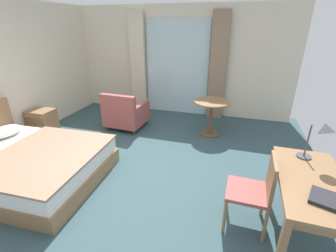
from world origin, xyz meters
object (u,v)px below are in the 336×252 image
armchair_by_window (125,114)px  round_cafe_table (211,110)px  desk_chair (256,189)px  bed (24,163)px  desk_lamp (322,133)px  nightstand (43,123)px  closed_book (326,199)px  writing_desk (310,188)px

armchair_by_window → round_cafe_table: 1.85m
desk_chair → bed: bearing=-179.8°
armchair_by_window → bed: bearing=-105.6°
desk_lamp → round_cafe_table: (-1.32, 2.07, -0.59)m
nightstand → round_cafe_table: 3.45m
desk_lamp → armchair_by_window: desk_lamp is taller
bed → closed_book: 3.75m
writing_desk → round_cafe_table: (-1.24, 2.40, -0.14)m
nightstand → closed_book: closed_book is taller
desk_chair → round_cafe_table: 2.45m
armchair_by_window → round_cafe_table: size_ratio=1.14×
desk_lamp → round_cafe_table: 2.52m
writing_desk → armchair_by_window: (-3.07, 2.19, -0.34)m
desk_chair → closed_book: size_ratio=3.61×
desk_chair → closed_book: bearing=-35.5°
writing_desk → desk_lamp: desk_lamp is taller
desk_chair → round_cafe_table: bearing=108.3°
bed → nightstand: 1.56m
desk_chair → closed_book: (0.50, -0.36, 0.28)m
bed → writing_desk: bed is taller
bed → writing_desk: bearing=-0.9°
nightstand → desk_lamp: bearing=-12.6°
bed → nightstand: bed is taller
desk_lamp → writing_desk: bearing=-103.5°
desk_chair → armchair_by_window: size_ratio=1.08×
bed → writing_desk: 3.69m
bed → closed_book: size_ratio=8.96×
closed_book → armchair_by_window: size_ratio=0.30×
closed_book → round_cafe_table: 2.99m
desk_chair → armchair_by_window: desk_chair is taller
bed → nightstand: (-0.86, 1.30, 0.03)m
writing_desk → closed_book: 0.31m
bed → armchair_by_window: bearing=74.4°
writing_desk → desk_chair: size_ratio=1.40×
desk_lamp → round_cafe_table: size_ratio=0.71×
writing_desk → desk_chair: bearing=171.7°
armchair_by_window → closed_book: bearing=-38.7°
bed → desk_lamp: (3.74, 0.27, 0.88)m
bed → nightstand: bearing=123.5°
writing_desk → desk_lamp: 0.57m
bed → armchair_by_window: size_ratio=2.68×
bed → desk_chair: size_ratio=2.48×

